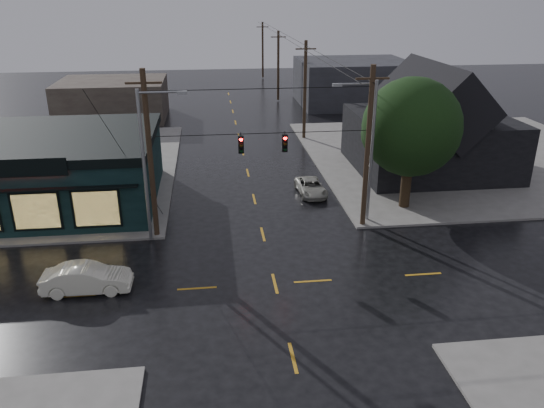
{
  "coord_description": "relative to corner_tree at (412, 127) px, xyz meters",
  "views": [
    {
      "loc": [
        -3.01,
        -23.66,
        14.14
      ],
      "look_at": [
        0.33,
        3.95,
        2.84
      ],
      "focal_mm": 35.0,
      "sensor_mm": 36.0,
      "label": 1
    }
  ],
  "objects": [
    {
      "name": "ground_plane",
      "position": [
        -10.19,
        -9.07,
        -5.72
      ],
      "size": [
        160.0,
        160.0,
        0.0
      ],
      "primitive_type": "plane",
      "color": "black"
    },
    {
      "name": "utility_pole_ne",
      "position": [
        -3.69,
        -2.57,
        -5.72
      ],
      "size": [
        2.0,
        0.32,
        10.15
      ],
      "primitive_type": null,
      "color": "black",
      "rests_on": "ground"
    },
    {
      "name": "corner_tree",
      "position": [
        0.0,
        0.0,
        0.0
      ],
      "size": [
        6.53,
        6.53,
        8.87
      ],
      "color": "black",
      "rests_on": "ground"
    },
    {
      "name": "streetlight_nw",
      "position": [
        -16.99,
        -3.27,
        -5.72
      ],
      "size": [
        5.4,
        0.3,
        9.15
      ],
      "primitive_type": null,
      "color": "gray",
      "rests_on": "ground"
    },
    {
      "name": "sidewalk_nw",
      "position": [
        -30.19,
        10.93,
        -5.65
      ],
      "size": [
        28.0,
        28.0,
        0.15
      ],
      "primitive_type": "cube",
      "color": "slate",
      "rests_on": "ground"
    },
    {
      "name": "utility_pole_nw",
      "position": [
        -16.69,
        -2.57,
        -5.72
      ],
      "size": [
        2.0,
        0.32,
        10.15
      ],
      "primitive_type": null,
      "color": "black",
      "rests_on": "ground"
    },
    {
      "name": "bg_building_west",
      "position": [
        -24.19,
        30.93,
        -3.52
      ],
      "size": [
        12.0,
        10.0,
        4.4
      ],
      "primitive_type": "cube",
      "color": "#342926",
      "rests_on": "ground"
    },
    {
      "name": "bg_building_east",
      "position": [
        5.81,
        35.93,
        -2.92
      ],
      "size": [
        14.0,
        12.0,
        5.6
      ],
      "primitive_type": "cube",
      "color": "#242429",
      "rests_on": "ground"
    },
    {
      "name": "streetlight_ne",
      "position": [
        -3.19,
        -1.87,
        -5.72
      ],
      "size": [
        5.4,
        0.3,
        9.15
      ],
      "primitive_type": null,
      "color": "gray",
      "rests_on": "ground"
    },
    {
      "name": "utility_pole_far_b",
      "position": [
        -3.69,
        38.93,
        -5.72
      ],
      "size": [
        2.0,
        0.32,
        9.15
      ],
      "primitive_type": null,
      "color": "black",
      "rests_on": "ground"
    },
    {
      "name": "span_signal_assembly",
      "position": [
        -10.09,
        -2.57,
        -0.03
      ],
      "size": [
        13.0,
        0.48,
        1.23
      ],
      "color": "black",
      "rests_on": "ground"
    },
    {
      "name": "utility_pole_far_a",
      "position": [
        -3.69,
        18.93,
        -5.72
      ],
      "size": [
        2.0,
        0.32,
        9.65
      ],
      "primitive_type": null,
      "color": "black",
      "rests_on": "ground"
    },
    {
      "name": "suv_silver",
      "position": [
        -5.93,
        3.42,
        -5.17
      ],
      "size": [
        2.04,
        4.08,
        1.11
      ],
      "primitive_type": "imported",
      "rotation": [
        0.0,
        0.0,
        0.05
      ],
      "color": "#9B9A8F",
      "rests_on": "ground"
    },
    {
      "name": "ne_building",
      "position": [
        4.81,
        7.93,
        -1.25
      ],
      "size": [
        12.6,
        11.6,
        8.75
      ],
      "color": "black",
      "rests_on": "ground"
    },
    {
      "name": "utility_pole_far_c",
      "position": [
        -3.69,
        58.93,
        -5.72
      ],
      "size": [
        2.0,
        0.32,
        9.15
      ],
      "primitive_type": null,
      "color": "black",
      "rests_on": "ground"
    },
    {
      "name": "sidewalk_ne",
      "position": [
        9.81,
        10.93,
        -5.65
      ],
      "size": [
        28.0,
        28.0,
        0.15
      ],
      "primitive_type": "cube",
      "color": "slate",
      "rests_on": "ground"
    },
    {
      "name": "sedan_cream",
      "position": [
        -19.63,
        -8.67,
        -5.0
      ],
      "size": [
        4.39,
        1.56,
        1.44
      ],
      "primitive_type": "imported",
      "rotation": [
        0.0,
        0.0,
        1.56
      ],
      "color": "#EAE9CD",
      "rests_on": "ground"
    },
    {
      "name": "pizza_shop",
      "position": [
        -25.19,
        3.87,
        -3.17
      ],
      "size": [
        16.3,
        12.34,
        4.9
      ],
      "color": "black",
      "rests_on": "ground"
    }
  ]
}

